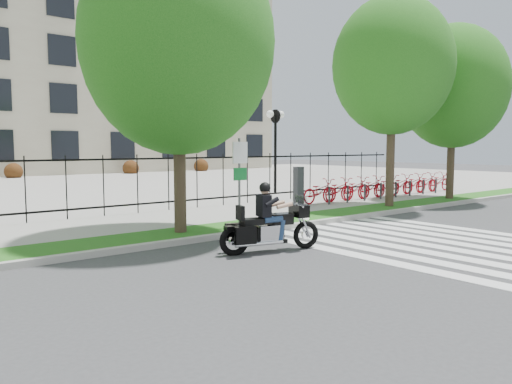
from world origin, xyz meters
TOP-DOWN VIEW (x-y plane):
  - ground at (0.00, 0.00)m, footprint 120.00×120.00m
  - curb at (0.00, 4.10)m, footprint 60.00×0.20m
  - grass_verge at (0.00, 4.95)m, footprint 60.00×1.50m
  - sidewalk at (0.00, 7.45)m, footprint 60.00×3.50m
  - crosswalk_stripes at (4.83, 0.00)m, footprint 5.70×8.00m
  - iron_fence at (0.00, 9.20)m, footprint 30.00×0.06m
  - lamp_post_right at (10.00, 12.00)m, footprint 1.06×0.70m
  - street_tree_1 at (0.34, 4.95)m, footprint 5.02×5.02m
  - street_tree_2 at (9.58, 4.95)m, footprint 4.50×4.50m
  - street_tree_3 at (13.99, 4.95)m, footprint 4.62×4.62m
  - bike_share_station at (12.45, 7.20)m, footprint 11.11×0.86m
  - sign_pole_regulatory at (2.05, 4.58)m, footprint 0.50×0.09m
  - motorcycle_rider at (0.98, 2.05)m, footprint 2.46×1.11m

SIDE VIEW (x-z plane):
  - ground at x=0.00m, z-range 0.00..0.00m
  - crosswalk_stripes at x=4.83m, z-range 0.00..0.01m
  - curb at x=0.00m, z-range 0.00..0.15m
  - grass_verge at x=0.00m, z-range 0.00..0.15m
  - sidewalk at x=0.00m, z-range 0.00..0.15m
  - bike_share_station at x=12.45m, z-range -0.11..1.39m
  - motorcycle_rider at x=0.98m, z-range -0.32..1.62m
  - iron_fence at x=0.00m, z-range 0.15..2.15m
  - sign_pole_regulatory at x=2.05m, z-range 0.49..2.99m
  - lamp_post_right at x=10.00m, z-range 1.08..5.33m
  - street_tree_3 at x=13.99m, z-range 1.24..8.75m
  - street_tree_1 at x=0.34m, z-range 1.16..8.97m
  - street_tree_2 at x=9.58m, z-range 1.49..9.37m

